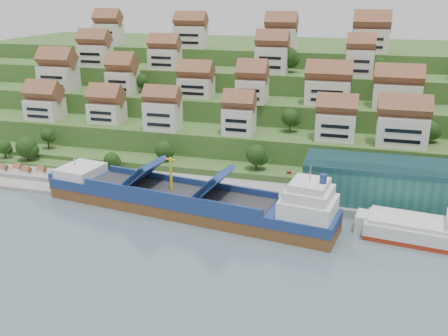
% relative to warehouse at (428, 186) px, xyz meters
% --- Properties ---
extents(ground, '(300.00, 300.00, 0.00)m').
position_rel_warehouse_xyz_m(ground, '(-52.00, -17.00, -7.20)').
color(ground, slate).
rests_on(ground, ground).
extents(quay, '(180.00, 14.00, 2.20)m').
position_rel_warehouse_xyz_m(quay, '(-32.00, -2.00, -6.10)').
color(quay, gray).
rests_on(quay, ground).
extents(pebble_beach, '(45.00, 20.00, 1.00)m').
position_rel_warehouse_xyz_m(pebble_beach, '(-110.00, -5.00, -6.70)').
color(pebble_beach, gray).
rests_on(pebble_beach, ground).
extents(hillside, '(260.00, 128.00, 31.00)m').
position_rel_warehouse_xyz_m(hillside, '(-52.00, 86.55, 3.46)').
color(hillside, '#2D4C1E').
rests_on(hillside, ground).
extents(hillside_village, '(158.70, 62.10, 28.65)m').
position_rel_warehouse_xyz_m(hillside_village, '(-51.43, 43.42, 17.09)').
color(hillside_village, beige).
rests_on(hillside_village, ground).
extents(hillside_trees, '(140.24, 62.47, 31.00)m').
position_rel_warehouse_xyz_m(hillside_trees, '(-58.62, 29.00, 10.09)').
color(hillside_trees, '#1D3B13').
rests_on(hillside_trees, ground).
extents(warehouse, '(60.00, 15.00, 10.00)m').
position_rel_warehouse_xyz_m(warehouse, '(0.00, 0.00, 0.00)').
color(warehouse, '#215951').
rests_on(warehouse, quay).
extents(flagpole, '(1.28, 0.16, 8.00)m').
position_rel_warehouse_xyz_m(flagpole, '(-33.89, -7.00, -0.32)').
color(flagpole, gray).
rests_on(flagpole, quay).
extents(beach_huts, '(14.40, 3.70, 2.20)m').
position_rel_warehouse_xyz_m(beach_huts, '(-112.00, -6.25, -5.10)').
color(beach_huts, white).
rests_on(beach_huts, pebble_beach).
extents(cargo_ship, '(76.31, 22.65, 16.69)m').
position_rel_warehouse_xyz_m(cargo_ship, '(-55.50, -16.42, -4.00)').
color(cargo_ship, brown).
rests_on(cargo_ship, ground).
extents(second_ship, '(27.95, 13.38, 7.80)m').
position_rel_warehouse_xyz_m(second_ship, '(-0.28, -16.34, -4.85)').
color(second_ship, maroon).
rests_on(second_ship, ground).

